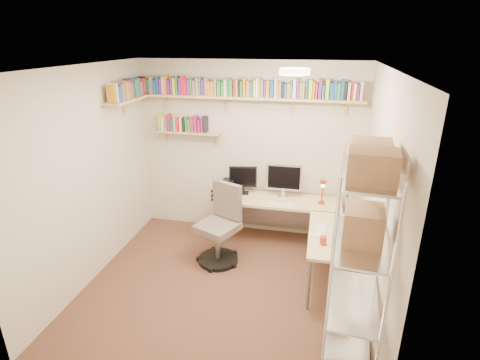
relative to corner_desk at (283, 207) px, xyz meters
name	(u,v)px	position (x,y,z in m)	size (l,w,h in m)	color
ground	(223,286)	(-0.59, -0.96, -0.65)	(3.20, 3.20, 0.00)	#4B3320
room_shell	(221,163)	(-0.58, -0.96, 0.90)	(3.24, 3.04, 2.52)	beige
wall_shelves	(216,97)	(-0.99, 0.33, 1.38)	(3.12, 1.09, 0.80)	tan
corner_desk	(283,207)	(0.00, 0.00, 0.00)	(1.89, 1.68, 1.14)	beige
office_chair	(220,230)	(-0.76, -0.41, -0.21)	(0.61, 0.62, 1.05)	black
wire_rack	(364,216)	(0.77, -1.85, 0.85)	(0.48, 0.87, 2.07)	silver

